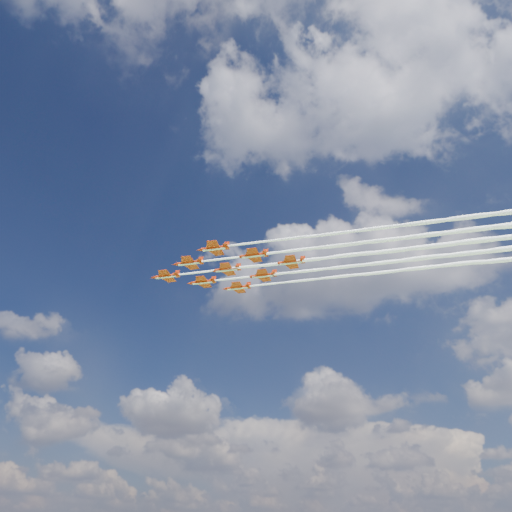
% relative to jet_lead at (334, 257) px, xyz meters
% --- Properties ---
extents(jet_lead, '(114.33, 20.26, 2.49)m').
position_rel_jet_lead_xyz_m(jet_lead, '(0.00, 0.00, 0.00)').
color(jet_lead, red).
extents(jet_row2_port, '(114.33, 20.26, 2.49)m').
position_rel_jet_lead_xyz_m(jet_row2_port, '(11.04, -5.18, 0.00)').
color(jet_row2_port, red).
extents(jet_row2_starb, '(114.33, 20.26, 2.49)m').
position_rel_jet_lead_xyz_m(jet_row2_starb, '(9.21, 7.99, 0.00)').
color(jet_row2_starb, red).
extents(jet_row3_port, '(114.33, 20.26, 2.49)m').
position_rel_jet_lead_xyz_m(jet_row3_port, '(22.08, -10.35, 0.00)').
color(jet_row3_port, red).
extents(jet_row3_centre, '(114.33, 20.26, 2.49)m').
position_rel_jet_lead_xyz_m(jet_row3_centre, '(20.25, 2.81, 0.00)').
color(jet_row3_centre, red).
extents(jet_row3_starb, '(114.33, 20.26, 2.49)m').
position_rel_jet_lead_xyz_m(jet_row3_starb, '(18.42, 15.98, 0.00)').
color(jet_row3_starb, red).
extents(jet_row4_port, '(114.33, 20.26, 2.49)m').
position_rel_jet_lead_xyz_m(jet_row4_port, '(31.29, -2.36, 0.00)').
color(jet_row4_port, red).
extents(jet_row4_starb, '(114.33, 20.26, 2.49)m').
position_rel_jet_lead_xyz_m(jet_row4_starb, '(29.46, 10.80, 0.00)').
color(jet_row4_starb, red).
extents(jet_tail, '(114.33, 20.26, 2.49)m').
position_rel_jet_lead_xyz_m(jet_tail, '(40.50, 5.63, 0.00)').
color(jet_tail, red).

